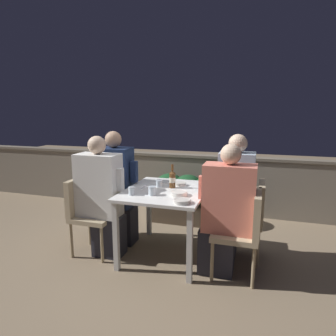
{
  "coord_description": "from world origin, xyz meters",
  "views": [
    {
      "loc": [
        0.92,
        -2.91,
        1.59
      ],
      "look_at": [
        0.0,
        0.08,
        0.96
      ],
      "focal_mm": 32.0,
      "sensor_mm": 36.0,
      "label": 1
    }
  ],
  "objects_px": {
    "beer_bottle": "(172,179)",
    "person_navy_jumper": "(117,188)",
    "chair_right_near": "(246,226)",
    "chair_right_far": "(251,213)",
    "chair_left_far": "(103,199)",
    "person_blue_shirt": "(233,196)",
    "person_white_polo": "(102,197)",
    "chair_left_near": "(87,208)",
    "person_coral_top": "(225,211)"
  },
  "relations": [
    {
      "from": "chair_right_near",
      "to": "chair_right_far",
      "type": "bearing_deg",
      "value": 85.2
    },
    {
      "from": "chair_left_far",
      "to": "person_coral_top",
      "type": "height_order",
      "value": "person_coral_top"
    },
    {
      "from": "person_coral_top",
      "to": "chair_left_near",
      "type": "bearing_deg",
      "value": 179.52
    },
    {
      "from": "person_white_polo",
      "to": "person_navy_jumper",
      "type": "bearing_deg",
      "value": 87.32
    },
    {
      "from": "beer_bottle",
      "to": "person_navy_jumper",
      "type": "bearing_deg",
      "value": 175.52
    },
    {
      "from": "person_white_polo",
      "to": "chair_right_near",
      "type": "relative_size",
      "value": 1.56
    },
    {
      "from": "chair_left_far",
      "to": "person_coral_top",
      "type": "bearing_deg",
      "value": -13.14
    },
    {
      "from": "chair_right_near",
      "to": "chair_right_far",
      "type": "xyz_separation_m",
      "value": [
        0.03,
        0.38,
        0.0
      ]
    },
    {
      "from": "chair_left_near",
      "to": "chair_left_far",
      "type": "bearing_deg",
      "value": 87.21
    },
    {
      "from": "chair_left_near",
      "to": "person_coral_top",
      "type": "distance_m",
      "value": 1.51
    },
    {
      "from": "person_white_polo",
      "to": "person_blue_shirt",
      "type": "bearing_deg",
      "value": 15.32
    },
    {
      "from": "person_navy_jumper",
      "to": "person_white_polo",
      "type": "bearing_deg",
      "value": -92.68
    },
    {
      "from": "chair_right_near",
      "to": "person_coral_top",
      "type": "height_order",
      "value": "person_coral_top"
    },
    {
      "from": "person_white_polo",
      "to": "person_coral_top",
      "type": "relative_size",
      "value": 1.03
    },
    {
      "from": "person_coral_top",
      "to": "beer_bottle",
      "type": "xyz_separation_m",
      "value": [
        -0.61,
        0.29,
        0.2
      ]
    },
    {
      "from": "person_coral_top",
      "to": "person_blue_shirt",
      "type": "distance_m",
      "value": 0.38
    },
    {
      "from": "chair_right_far",
      "to": "person_blue_shirt",
      "type": "distance_m",
      "value": 0.25
    },
    {
      "from": "chair_left_near",
      "to": "person_blue_shirt",
      "type": "height_order",
      "value": "person_blue_shirt"
    },
    {
      "from": "person_navy_jumper",
      "to": "person_blue_shirt",
      "type": "relative_size",
      "value": 1.0
    },
    {
      "from": "chair_left_far",
      "to": "chair_right_near",
      "type": "bearing_deg",
      "value": -11.68
    },
    {
      "from": "person_white_polo",
      "to": "person_coral_top",
      "type": "bearing_deg",
      "value": -0.54
    },
    {
      "from": "chair_right_far",
      "to": "chair_left_far",
      "type": "bearing_deg",
      "value": -178.86
    },
    {
      "from": "person_navy_jumper",
      "to": "chair_right_far",
      "type": "bearing_deg",
      "value": 1.28
    },
    {
      "from": "chair_left_far",
      "to": "beer_bottle",
      "type": "bearing_deg",
      "value": -3.51
    },
    {
      "from": "person_blue_shirt",
      "to": "person_coral_top",
      "type": "bearing_deg",
      "value": -95.04
    },
    {
      "from": "chair_right_far",
      "to": "chair_right_near",
      "type": "bearing_deg",
      "value": -94.8
    },
    {
      "from": "chair_right_near",
      "to": "chair_left_near",
      "type": "bearing_deg",
      "value": 179.58
    },
    {
      "from": "person_blue_shirt",
      "to": "chair_left_near",
      "type": "bearing_deg",
      "value": -166.51
    },
    {
      "from": "person_navy_jumper",
      "to": "person_coral_top",
      "type": "relative_size",
      "value": 1.05
    },
    {
      "from": "chair_left_far",
      "to": "beer_bottle",
      "type": "height_order",
      "value": "beer_bottle"
    },
    {
      "from": "chair_left_far",
      "to": "chair_right_near",
      "type": "relative_size",
      "value": 1.0
    },
    {
      "from": "person_blue_shirt",
      "to": "chair_right_near",
      "type": "bearing_deg",
      "value": -67.37
    },
    {
      "from": "chair_left_far",
      "to": "chair_left_near",
      "type": "bearing_deg",
      "value": -92.79
    },
    {
      "from": "person_navy_jumper",
      "to": "chair_right_far",
      "type": "xyz_separation_m",
      "value": [
        1.52,
        0.03,
        -0.16
      ]
    },
    {
      "from": "chair_left_far",
      "to": "chair_right_far",
      "type": "height_order",
      "value": "same"
    },
    {
      "from": "beer_bottle",
      "to": "person_blue_shirt",
      "type": "bearing_deg",
      "value": 7.84
    },
    {
      "from": "chair_left_far",
      "to": "person_coral_top",
      "type": "xyz_separation_m",
      "value": [
        1.49,
        -0.35,
        0.12
      ]
    },
    {
      "from": "chair_right_far",
      "to": "beer_bottle",
      "type": "bearing_deg",
      "value": -173.95
    },
    {
      "from": "chair_left_near",
      "to": "person_white_polo",
      "type": "distance_m",
      "value": 0.24
    },
    {
      "from": "chair_left_near",
      "to": "chair_right_far",
      "type": "xyz_separation_m",
      "value": [
        1.73,
        0.37,
        0.0
      ]
    },
    {
      "from": "chair_right_far",
      "to": "person_coral_top",
      "type": "bearing_deg",
      "value": -120.5
    },
    {
      "from": "person_blue_shirt",
      "to": "beer_bottle",
      "type": "bearing_deg",
      "value": -172.16
    },
    {
      "from": "chair_left_near",
      "to": "person_navy_jumper",
      "type": "xyz_separation_m",
      "value": [
        0.21,
        0.33,
        0.16
      ]
    },
    {
      "from": "chair_right_near",
      "to": "beer_bottle",
      "type": "bearing_deg",
      "value": 159.83
    },
    {
      "from": "person_coral_top",
      "to": "beer_bottle",
      "type": "height_order",
      "value": "person_coral_top"
    },
    {
      "from": "chair_left_far",
      "to": "beer_bottle",
      "type": "distance_m",
      "value": 0.94
    },
    {
      "from": "chair_left_near",
      "to": "chair_right_far",
      "type": "distance_m",
      "value": 1.77
    },
    {
      "from": "chair_right_near",
      "to": "chair_right_far",
      "type": "distance_m",
      "value": 0.38
    },
    {
      "from": "chair_left_near",
      "to": "chair_right_near",
      "type": "xyz_separation_m",
      "value": [
        1.7,
        -0.01,
        0.0
      ]
    },
    {
      "from": "person_blue_shirt",
      "to": "chair_left_far",
      "type": "bearing_deg",
      "value": -178.72
    }
  ]
}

